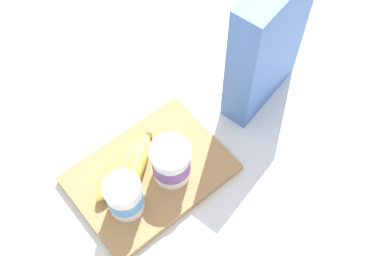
# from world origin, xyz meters

# --- Properties ---
(ground_plane) EXTENTS (2.40, 2.40, 0.00)m
(ground_plane) POSITION_xyz_m (0.00, 0.00, 0.00)
(ground_plane) COLOR silver
(cutting_board) EXTENTS (0.29, 0.21, 0.02)m
(cutting_board) POSITION_xyz_m (0.00, 0.00, 0.01)
(cutting_board) COLOR #A37A4C
(cutting_board) RESTS_ON ground_plane
(cereal_box) EXTENTS (0.20, 0.10, 0.30)m
(cereal_box) POSITION_xyz_m (-0.30, -0.01, 0.15)
(cereal_box) COLOR #4770B7
(cereal_box) RESTS_ON ground_plane
(yogurt_cup_front) EXTENTS (0.08, 0.08, 0.09)m
(yogurt_cup_front) POSITION_xyz_m (-0.03, 0.03, 0.06)
(yogurt_cup_front) COLOR white
(yogurt_cup_front) RESTS_ON cutting_board
(yogurt_cup_back) EXTENTS (0.07, 0.07, 0.09)m
(yogurt_cup_back) POSITION_xyz_m (0.07, 0.03, 0.06)
(yogurt_cup_back) COLOR white
(yogurt_cup_back) RESTS_ON cutting_board
(banana_bunch) EXTENTS (0.17, 0.12, 0.04)m
(banana_bunch) POSITION_xyz_m (0.03, -0.02, 0.04)
(banana_bunch) COLOR #DACB49
(banana_bunch) RESTS_ON cutting_board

